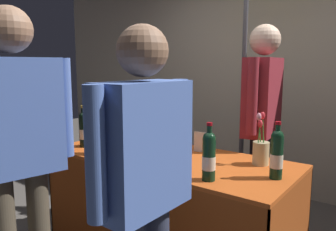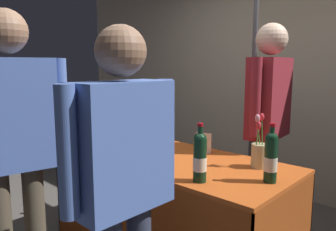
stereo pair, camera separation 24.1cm
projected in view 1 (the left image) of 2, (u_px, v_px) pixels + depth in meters
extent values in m
cube|color=#B2A893|center=(266.00, 64.00, 3.83)|extent=(6.69, 0.12, 2.94)
cube|color=#B74C19|center=(168.00, 157.00, 2.46)|extent=(1.83, 0.80, 0.02)
cube|color=#963E14|center=(132.00, 229.00, 2.21)|extent=(1.83, 0.01, 0.77)
cube|color=#963E14|center=(196.00, 193.00, 2.83)|extent=(1.83, 0.01, 0.77)
cube|color=#963E14|center=(89.00, 183.00, 3.06)|extent=(0.01, 0.80, 0.77)
cylinder|color=black|center=(209.00, 159.00, 1.92)|extent=(0.08, 0.08, 0.25)
sphere|color=black|center=(209.00, 138.00, 1.90)|extent=(0.08, 0.08, 0.08)
cylinder|color=black|center=(209.00, 132.00, 1.90)|extent=(0.03, 0.03, 0.07)
cylinder|color=maroon|center=(210.00, 124.00, 1.89)|extent=(0.03, 0.03, 0.02)
cylinder|color=beige|center=(209.00, 163.00, 1.92)|extent=(0.08, 0.08, 0.08)
cylinder|color=black|center=(276.00, 157.00, 1.95)|extent=(0.07, 0.07, 0.25)
sphere|color=black|center=(278.00, 136.00, 1.93)|extent=(0.07, 0.07, 0.07)
cylinder|color=black|center=(278.00, 130.00, 1.93)|extent=(0.03, 0.03, 0.07)
cylinder|color=maroon|center=(278.00, 123.00, 1.92)|extent=(0.03, 0.03, 0.02)
cylinder|color=beige|center=(276.00, 161.00, 1.95)|extent=(0.08, 0.08, 0.08)
cylinder|color=#192333|center=(91.00, 137.00, 2.50)|extent=(0.07, 0.07, 0.25)
sphere|color=#192333|center=(90.00, 121.00, 2.48)|extent=(0.06, 0.06, 0.06)
cylinder|color=#192333|center=(90.00, 116.00, 2.47)|extent=(0.03, 0.03, 0.07)
cylinder|color=black|center=(90.00, 110.00, 2.47)|extent=(0.03, 0.03, 0.02)
cylinder|color=beige|center=(91.00, 140.00, 2.50)|extent=(0.07, 0.07, 0.08)
cylinder|color=#192333|center=(120.00, 138.00, 2.45)|extent=(0.07, 0.07, 0.26)
sphere|color=#192333|center=(119.00, 121.00, 2.43)|extent=(0.07, 0.07, 0.07)
cylinder|color=#192333|center=(119.00, 115.00, 2.43)|extent=(0.03, 0.03, 0.08)
cylinder|color=black|center=(119.00, 108.00, 2.42)|extent=(0.03, 0.03, 0.02)
cylinder|color=beige|center=(120.00, 141.00, 2.45)|extent=(0.07, 0.07, 0.08)
cylinder|color=black|center=(84.00, 132.00, 2.70)|extent=(0.07, 0.07, 0.25)
sphere|color=black|center=(83.00, 116.00, 2.68)|extent=(0.06, 0.06, 0.06)
cylinder|color=black|center=(83.00, 112.00, 2.68)|extent=(0.03, 0.03, 0.07)
cylinder|color=#B7932D|center=(83.00, 107.00, 2.67)|extent=(0.03, 0.03, 0.02)
cylinder|color=beige|center=(84.00, 134.00, 2.70)|extent=(0.07, 0.07, 0.08)
cylinder|color=black|center=(114.00, 126.00, 3.04)|extent=(0.07, 0.07, 0.22)
sphere|color=black|center=(113.00, 114.00, 3.02)|extent=(0.07, 0.07, 0.07)
cylinder|color=black|center=(113.00, 109.00, 3.02)|extent=(0.03, 0.03, 0.09)
cylinder|color=maroon|center=(113.00, 104.00, 3.01)|extent=(0.03, 0.03, 0.02)
cylinder|color=beige|center=(114.00, 128.00, 3.04)|extent=(0.07, 0.07, 0.07)
cylinder|color=#38230F|center=(108.00, 131.00, 2.76)|extent=(0.07, 0.07, 0.25)
sphere|color=#38230F|center=(108.00, 116.00, 2.74)|extent=(0.07, 0.07, 0.07)
cylinder|color=#38230F|center=(108.00, 110.00, 2.73)|extent=(0.03, 0.03, 0.09)
cylinder|color=maroon|center=(108.00, 104.00, 2.72)|extent=(0.03, 0.03, 0.02)
cylinder|color=beige|center=(108.00, 133.00, 2.76)|extent=(0.07, 0.07, 0.08)
cylinder|color=silver|center=(142.00, 141.00, 2.92)|extent=(0.07, 0.07, 0.00)
cylinder|color=silver|center=(142.00, 137.00, 2.92)|extent=(0.01, 0.01, 0.07)
cone|color=silver|center=(141.00, 130.00, 2.91)|extent=(0.08, 0.08, 0.06)
cylinder|color=tan|center=(261.00, 153.00, 2.23)|extent=(0.11, 0.11, 0.15)
cylinder|color=#38722D|center=(263.00, 135.00, 2.21)|extent=(0.04, 0.05, 0.25)
ellipsoid|color=red|center=(263.00, 116.00, 2.21)|extent=(0.03, 0.03, 0.05)
cylinder|color=#38722D|center=(259.00, 139.00, 2.20)|extent=(0.01, 0.03, 0.20)
ellipsoid|color=red|center=(260.00, 124.00, 2.19)|extent=(0.03, 0.03, 0.05)
cylinder|color=#38722D|center=(260.00, 135.00, 2.22)|extent=(0.02, 0.05, 0.25)
ellipsoid|color=pink|center=(259.00, 117.00, 2.19)|extent=(0.03, 0.03, 0.05)
cube|color=silver|center=(202.00, 142.00, 2.55)|extent=(0.13, 0.04, 0.15)
cylinder|color=black|center=(262.00, 183.00, 2.91)|extent=(0.12, 0.12, 0.89)
cylinder|color=black|center=(256.00, 189.00, 2.76)|extent=(0.12, 0.12, 0.89)
cube|color=maroon|center=(263.00, 97.00, 2.72)|extent=(0.25, 0.48, 0.63)
sphere|color=beige|center=(265.00, 40.00, 2.65)|extent=(0.24, 0.24, 0.24)
cylinder|color=maroon|center=(271.00, 91.00, 2.95)|extent=(0.08, 0.08, 0.58)
cylinder|color=maroon|center=(252.00, 97.00, 2.48)|extent=(0.08, 0.08, 0.58)
cube|color=#4C6BB7|center=(144.00, 147.00, 1.47)|extent=(0.22, 0.46, 0.58)
sphere|color=#8C664C|center=(143.00, 51.00, 1.41)|extent=(0.22, 0.22, 0.22)
cylinder|color=#4C6BB7|center=(95.00, 155.00, 1.26)|extent=(0.08, 0.08, 0.53)
cylinder|color=#4C6BB7|center=(180.00, 132.00, 1.68)|extent=(0.08, 0.08, 0.53)
cube|color=#4C6BB7|center=(15.00, 117.00, 1.76)|extent=(0.31, 0.51, 0.62)
sphere|color=#8C664C|center=(8.00, 30.00, 1.70)|extent=(0.24, 0.24, 0.24)
cylinder|color=#4C6BB7|center=(65.00, 108.00, 1.94)|extent=(0.08, 0.08, 0.57)
cylinder|color=#47474C|center=(243.00, 94.00, 3.15)|extent=(0.04, 0.04, 2.37)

